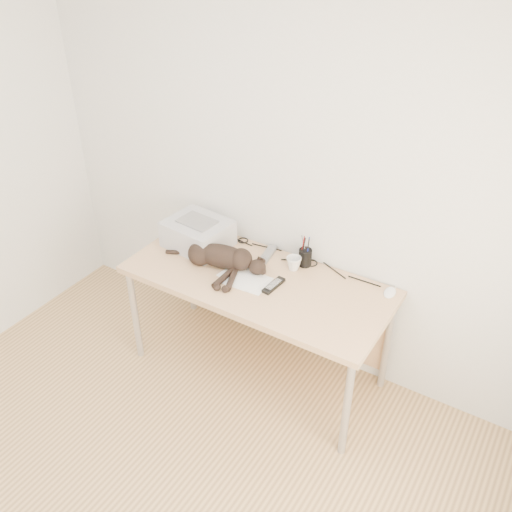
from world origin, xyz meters
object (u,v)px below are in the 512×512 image
Objects in this scene: mug at (294,263)px; mouse at (390,291)px; pen_cup at (305,257)px; cat at (219,257)px; desk at (264,289)px; printer at (198,233)px.

mug is 0.59m from mouse.
pen_cup is at bearing 175.81° from mouse.
mouse is at bearing 4.14° from cat.
pen_cup is at bearing 21.28° from cat.
cat is at bearing -151.89° from mug.
pen_cup is (0.17, 0.19, 0.19)m from desk.
mouse is (0.55, 0.00, -0.04)m from pen_cup.
printer reaches higher than cat.
cat is (-0.27, -0.10, 0.20)m from desk.
desk is 0.25m from mug.
printer is at bearing -166.93° from pen_cup.
mug is at bearing -176.67° from mouse.
cat is (0.25, -0.13, -0.02)m from printer.
pen_cup reaches higher than desk.
desk is 2.34× the size of cat.
mug is at bearing 15.74° from cat.
pen_cup is at bearing 48.33° from desk.
mouse is at bearing 15.06° from desk.
cat is 3.33× the size of pen_cup.
mouse reaches higher than desk.
desk is 7.78× the size of pen_cup.
cat is at bearing -167.76° from mouse.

